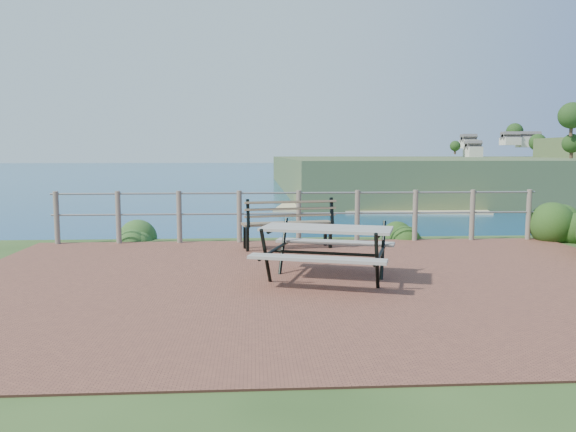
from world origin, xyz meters
name	(u,v)px	position (x,y,z in m)	size (l,w,h in m)	color
ground	(318,281)	(0.00, 0.00, 0.00)	(10.00, 7.00, 0.12)	brown
ocean	(256,158)	(0.00, 200.00, 0.00)	(1200.00, 1200.00, 0.00)	#135573
safety_railing	(299,213)	(0.00, 3.35, 0.57)	(9.40, 0.10, 1.00)	#6B5B4C
picnic_table	(326,248)	(0.10, -0.04, 0.47)	(1.86, 1.44, 0.73)	gray
park_bench	(288,216)	(-0.26, 2.59, 0.61)	(1.69, 0.69, 0.93)	brown
shrub_right_edge	(563,240)	(5.32, 3.29, 0.00)	(1.00, 1.00, 1.43)	#204314
shrub_lip_west	(141,239)	(-3.16, 4.03, 0.00)	(0.84, 0.84, 0.60)	#204D1D
shrub_lip_east	(410,237)	(2.37, 3.93, 0.00)	(0.79, 0.79, 0.54)	#204314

